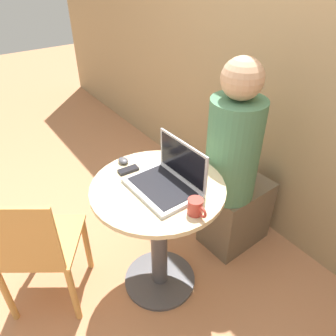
{
  "coord_description": "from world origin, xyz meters",
  "views": [
    {
      "loc": [
        1.1,
        -0.71,
        1.76
      ],
      "look_at": [
        0.02,
        0.05,
        0.85
      ],
      "focal_mm": 35.0,
      "sensor_mm": 36.0,
      "label": 1
    }
  ],
  "objects_px": {
    "laptop": "(168,180)",
    "person_seated": "(235,177)",
    "chair_empty": "(37,249)",
    "cell_phone": "(128,170)"
  },
  "relations": [
    {
      "from": "laptop",
      "to": "person_seated",
      "type": "bearing_deg",
      "value": 93.72
    },
    {
      "from": "cell_phone",
      "to": "chair_empty",
      "type": "distance_m",
      "value": 0.63
    },
    {
      "from": "person_seated",
      "to": "cell_phone",
      "type": "bearing_deg",
      "value": -107.7
    },
    {
      "from": "laptop",
      "to": "cell_phone",
      "type": "distance_m",
      "value": 0.26
    },
    {
      "from": "laptop",
      "to": "person_seated",
      "type": "xyz_separation_m",
      "value": [
        -0.03,
        0.53,
        -0.23
      ]
    },
    {
      "from": "chair_empty",
      "to": "person_seated",
      "type": "distance_m",
      "value": 1.2
    },
    {
      "from": "chair_empty",
      "to": "person_seated",
      "type": "xyz_separation_m",
      "value": [
        0.25,
        1.17,
        0.13
      ]
    },
    {
      "from": "chair_empty",
      "to": "cell_phone",
      "type": "bearing_deg",
      "value": 84.28
    },
    {
      "from": "cell_phone",
      "to": "person_seated",
      "type": "xyz_separation_m",
      "value": [
        0.2,
        0.63,
        -0.19
      ]
    },
    {
      "from": "cell_phone",
      "to": "laptop",
      "type": "bearing_deg",
      "value": 21.68
    }
  ]
}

